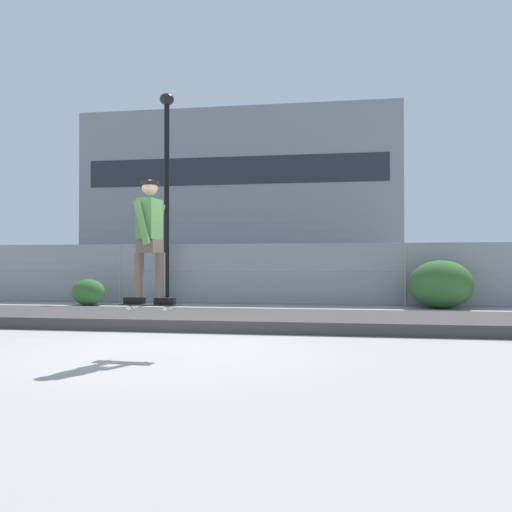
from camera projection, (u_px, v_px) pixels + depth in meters
name	position (u px, v px, depth m)	size (l,w,h in m)	color
ground_plane	(161.00, 353.00, 7.52)	(120.00, 120.00, 0.00)	gray
gravel_berm	(217.00, 319.00, 10.92)	(13.75, 2.70, 0.22)	#3D3A38
skateboard	(150.00, 305.00, 7.15)	(0.81, 0.26, 0.07)	black
skater	(150.00, 234.00, 7.16)	(0.73, 0.60, 1.67)	black
chain_fence	(257.00, 274.00, 16.25)	(26.40, 0.06, 1.85)	gray
street_lamp	(167.00, 172.00, 16.38)	(0.44, 0.44, 6.47)	black
parked_car_near	(184.00, 274.00, 20.32)	(4.45, 2.04, 1.66)	#B7BABF
parked_car_mid	(368.00, 275.00, 19.28)	(4.42, 1.99, 1.66)	#566B4C
library_building	(246.00, 199.00, 53.87)	(29.65, 12.21, 15.36)	slate
shrub_left	(88.00, 292.00, 15.82)	(1.00, 0.82, 0.77)	#2D5B28
shrub_center	(441.00, 284.00, 14.73)	(1.73, 1.41, 1.33)	#2D5B28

